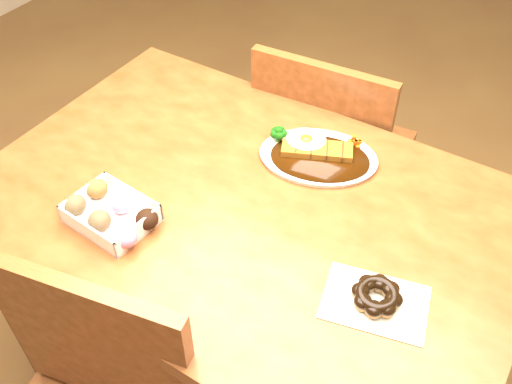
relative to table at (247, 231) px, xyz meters
The scene contains 6 objects.
ground 0.65m from the table, ahead, with size 6.00×6.00×0.00m, color brown.
table is the anchor object (origin of this frame).
chair_far 0.56m from the table, 94.19° to the left, with size 0.45×0.45×0.87m.
katsu_curry_plate 0.25m from the table, 73.55° to the left, with size 0.33×0.28×0.06m.
donut_box 0.32m from the table, 136.74° to the right, with size 0.21×0.15×0.05m.
pon_de_ring 0.38m from the table, 15.12° to the right, with size 0.22×0.18×0.04m.
Camera 1 is at (0.49, -0.73, 1.65)m, focal length 40.00 mm.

